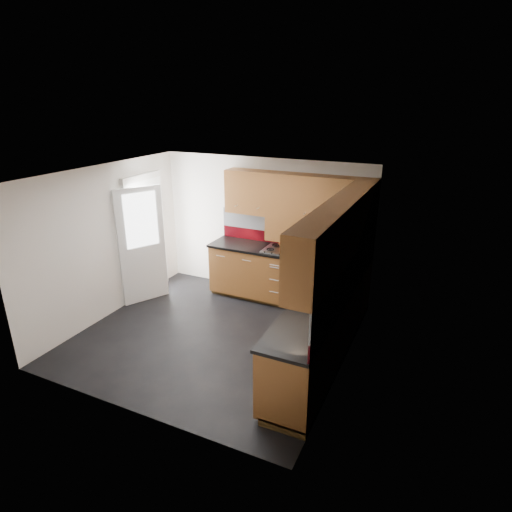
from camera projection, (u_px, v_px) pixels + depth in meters
The scene contains 14 objects.
room at pixel (211, 240), 5.83m from camera, with size 4.00×3.80×2.64m.
base_cabinets at pixel (300, 303), 6.39m from camera, with size 2.70×3.20×0.95m.
countertop at pixel (300, 274), 6.21m from camera, with size 2.72×3.22×0.04m.
backsplash at pixel (320, 253), 6.21m from camera, with size 2.70×3.20×0.54m.
upper_cabinets at pixel (316, 213), 5.89m from camera, with size 2.50×3.20×0.72m.
extractor_hood at pixel (285, 228), 7.12m from camera, with size 0.60×0.33×0.40m, color brown.
glass_cabinet at pixel (356, 210), 5.93m from camera, with size 0.32×0.80×0.66m.
back_door at pixel (145, 240), 7.34m from camera, with size 0.42×1.19×2.04m.
gas_hob at pixel (281, 250), 7.09m from camera, with size 0.57×0.50×0.04m.
utensil_pot at pixel (283, 241), 7.27m from camera, with size 0.13×0.13×0.45m.
toaster at pixel (329, 249), 6.88m from camera, with size 0.29×0.19×0.21m.
food_processor at pixel (342, 265), 6.10m from camera, with size 0.20×0.20×0.33m.
paper_towel at pixel (323, 295), 5.25m from camera, with size 0.11×0.11×0.22m, color white.
orange_cloth at pixel (343, 269), 6.31m from camera, with size 0.14×0.12×0.02m, color #DC5A18.
Camera 1 is at (2.90, -4.75, 3.35)m, focal length 30.00 mm.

